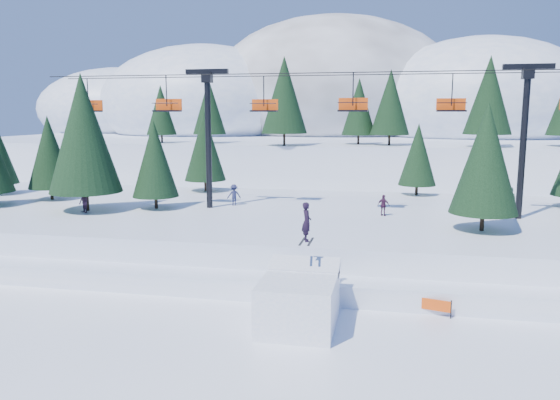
% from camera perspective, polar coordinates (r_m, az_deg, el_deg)
% --- Properties ---
extents(ground, '(160.00, 160.00, 0.00)m').
position_cam_1_polar(ground, '(23.43, -0.12, -15.08)').
color(ground, white).
rests_on(ground, ground).
extents(mid_shelf, '(70.00, 22.00, 2.50)m').
position_cam_1_polar(mid_shelf, '(40.06, 4.99, -2.99)').
color(mid_shelf, white).
rests_on(mid_shelf, ground).
extents(berm, '(70.00, 6.00, 1.10)m').
position_cam_1_polar(berm, '(30.63, 2.88, -8.11)').
color(berm, white).
rests_on(berm, ground).
extents(mountain_ridge, '(119.00, 61.08, 26.46)m').
position_cam_1_polar(mountain_ridge, '(94.77, 5.74, 9.04)').
color(mountain_ridge, white).
rests_on(mountain_ridge, ground).
extents(jump_kicker, '(3.33, 4.54, 5.48)m').
position_cam_1_polar(jump_kicker, '(25.09, 2.01, -10.33)').
color(jump_kicker, white).
rests_on(jump_kicker, ground).
extents(chairlift, '(46.00, 3.21, 10.28)m').
position_cam_1_polar(chairlift, '(39.14, 6.58, 8.61)').
color(chairlift, black).
rests_on(chairlift, mid_shelf).
extents(conifer_stand, '(61.22, 18.08, 9.95)m').
position_cam_1_polar(conifer_stand, '(39.65, 8.45, 5.44)').
color(conifer_stand, black).
rests_on(conifer_stand, mid_shelf).
extents(distant_skiers, '(31.27, 8.52, 1.66)m').
position_cam_1_polar(distant_skiers, '(40.46, 1.35, 0.11)').
color(distant_skiers, '#1F3A2E').
rests_on(distant_skiers, mid_shelf).
extents(banner_near, '(2.77, 0.78, 0.90)m').
position_cam_1_polar(banner_near, '(27.56, 14.52, -10.39)').
color(banner_near, black).
rests_on(banner_near, ground).
extents(banner_far, '(2.83, 0.47, 0.90)m').
position_cam_1_polar(banner_far, '(29.85, 26.16, -9.53)').
color(banner_far, black).
rests_on(banner_far, ground).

